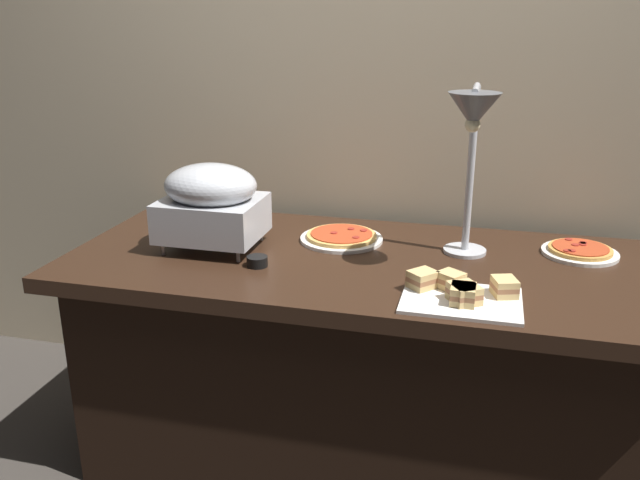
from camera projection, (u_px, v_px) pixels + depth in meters
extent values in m
plane|color=#38332D|center=(356.00, 455.00, 2.38)|extent=(8.00, 8.00, 0.00)
cube|color=#C6B593|center=(389.00, 101.00, 2.45)|extent=(4.40, 0.04, 2.40)
cube|color=black|center=(360.00, 265.00, 2.14)|extent=(1.90, 0.84, 0.05)
cube|color=black|center=(358.00, 368.00, 2.27)|extent=(1.75, 0.74, 0.71)
cylinder|color=#B7BABF|center=(163.00, 249.00, 2.16)|extent=(0.01, 0.01, 0.04)
cylinder|color=#B7BABF|center=(238.00, 256.00, 2.09)|extent=(0.01, 0.01, 0.04)
cylinder|color=#B7BABF|center=(192.00, 229.00, 2.36)|extent=(0.01, 0.01, 0.04)
cylinder|color=#B7BABF|center=(261.00, 235.00, 2.30)|extent=(0.01, 0.01, 0.04)
cube|color=#B7BABF|center=(212.00, 218.00, 2.20)|extent=(0.33, 0.27, 0.13)
ellipsoid|color=#B7BABF|center=(210.00, 185.00, 2.16)|extent=(0.31, 0.26, 0.14)
cylinder|color=#B7BABF|center=(465.00, 251.00, 2.18)|extent=(0.14, 0.14, 0.01)
cylinder|color=#B7BABF|center=(471.00, 171.00, 2.09)|extent=(0.02, 0.02, 0.53)
cylinder|color=#B7BABF|center=(476.00, 89.00, 1.92)|extent=(0.02, 0.19, 0.02)
cone|color=#595B60|center=(474.00, 110.00, 1.85)|extent=(0.15, 0.15, 0.10)
sphere|color=#F9EAB2|center=(473.00, 125.00, 1.86)|extent=(0.04, 0.04, 0.04)
cylinder|color=white|center=(580.00, 253.00, 2.16)|extent=(0.24, 0.24, 0.01)
cylinder|color=#C68E42|center=(580.00, 249.00, 2.16)|extent=(0.20, 0.20, 0.01)
cylinder|color=#AD3D1E|center=(581.00, 247.00, 2.15)|extent=(0.18, 0.18, 0.00)
cylinder|color=maroon|center=(583.00, 243.00, 2.19)|extent=(0.02, 0.02, 0.00)
cylinder|color=maroon|center=(569.00, 239.00, 2.22)|extent=(0.02, 0.02, 0.00)
cylinder|color=maroon|center=(567.00, 251.00, 2.11)|extent=(0.02, 0.02, 0.00)
cylinder|color=maroon|center=(583.00, 245.00, 2.17)|extent=(0.02, 0.02, 0.00)
cylinder|color=maroon|center=(572.00, 251.00, 2.11)|extent=(0.02, 0.02, 0.00)
cylinder|color=maroon|center=(583.00, 243.00, 2.18)|extent=(0.02, 0.02, 0.00)
cylinder|color=maroon|center=(575.00, 245.00, 2.17)|extent=(0.02, 0.02, 0.00)
cylinder|color=white|center=(341.00, 239.00, 2.30)|extent=(0.29, 0.29, 0.01)
cylinder|color=#DBA856|center=(342.00, 236.00, 2.29)|extent=(0.24, 0.24, 0.01)
cylinder|color=#AD3D1E|center=(342.00, 234.00, 2.29)|extent=(0.21, 0.21, 0.00)
cylinder|color=maroon|center=(351.00, 229.00, 2.33)|extent=(0.02, 0.02, 0.00)
cylinder|color=maroon|center=(334.00, 233.00, 2.29)|extent=(0.02, 0.02, 0.00)
cylinder|color=maroon|center=(364.00, 231.00, 2.31)|extent=(0.02, 0.02, 0.00)
cylinder|color=maroon|center=(356.00, 237.00, 2.24)|extent=(0.02, 0.02, 0.00)
cube|color=white|center=(461.00, 300.00, 1.81)|extent=(0.32, 0.24, 0.01)
cube|color=tan|center=(451.00, 286.00, 1.87)|extent=(0.09, 0.09, 0.02)
cube|color=#9E6642|center=(451.00, 281.00, 1.86)|extent=(0.09, 0.09, 0.01)
cube|color=tan|center=(451.00, 275.00, 1.86)|extent=(0.09, 0.09, 0.02)
cube|color=tan|center=(422.00, 284.00, 1.88)|extent=(0.10, 0.10, 0.02)
cube|color=#9E6642|center=(423.00, 279.00, 1.87)|extent=(0.10, 0.10, 0.01)
cube|color=tan|center=(423.00, 274.00, 1.87)|extent=(0.10, 0.10, 0.02)
cube|color=tan|center=(464.00, 299.00, 1.78)|extent=(0.10, 0.11, 0.02)
cube|color=#9E6642|center=(464.00, 293.00, 1.78)|extent=(0.10, 0.11, 0.01)
cube|color=tan|center=(465.00, 288.00, 1.77)|extent=(0.10, 0.11, 0.02)
cube|color=tan|center=(504.00, 292.00, 1.82)|extent=(0.08, 0.09, 0.02)
cube|color=#9E6642|center=(504.00, 287.00, 1.82)|extent=(0.08, 0.09, 0.01)
cube|color=tan|center=(505.00, 282.00, 1.81)|extent=(0.08, 0.09, 0.02)
cube|color=tan|center=(463.00, 300.00, 1.77)|extent=(0.07, 0.08, 0.02)
cube|color=#9E6642|center=(463.00, 294.00, 1.77)|extent=(0.07, 0.08, 0.01)
cube|color=tan|center=(463.00, 289.00, 1.76)|extent=(0.07, 0.08, 0.02)
cylinder|color=black|center=(257.00, 261.00, 2.06)|extent=(0.07, 0.07, 0.03)
cylinder|color=gold|center=(257.00, 257.00, 2.05)|extent=(0.05, 0.05, 0.01)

